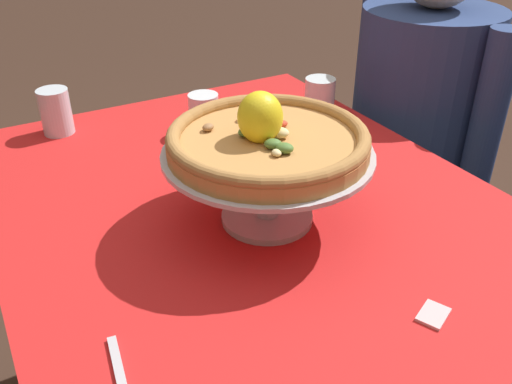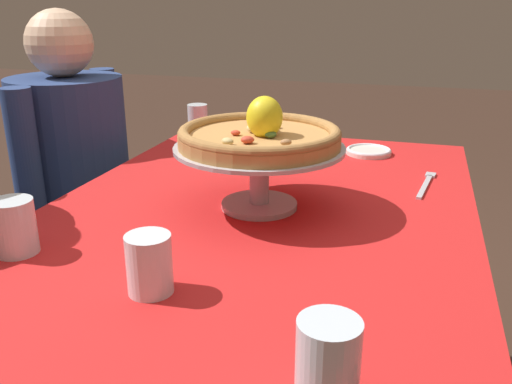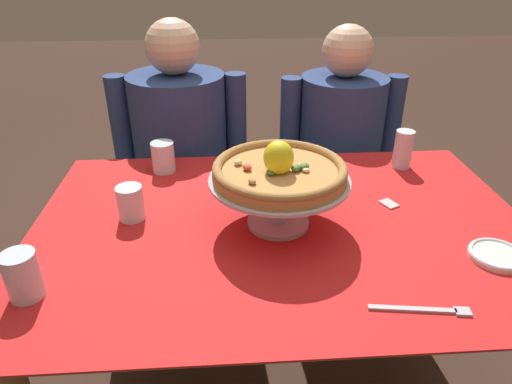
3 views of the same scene
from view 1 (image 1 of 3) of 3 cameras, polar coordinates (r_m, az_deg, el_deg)
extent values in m
cylinder|color=olive|center=(1.60, -21.79, -7.83)|extent=(0.06, 0.06, 0.72)
cylinder|color=olive|center=(1.79, 2.08, -0.90)|extent=(0.06, 0.06, 0.72)
cube|color=olive|center=(1.00, 1.42, -3.88)|extent=(1.29, 0.87, 0.02)
cube|color=red|center=(0.99, 1.43, -3.20)|extent=(1.33, 0.91, 0.00)
cylinder|color=#B7B7C1|center=(1.00, 1.29, -2.50)|extent=(0.16, 0.16, 0.01)
cylinder|color=#B7B7C1|center=(0.96, 1.34, 0.72)|extent=(0.04, 0.04, 0.12)
cylinder|color=#B7B7C1|center=(0.93, 1.39, 4.06)|extent=(0.36, 0.36, 0.01)
cylinder|color=#BC8447|center=(0.92, 1.40, 4.97)|extent=(0.34, 0.34, 0.03)
torus|color=#A6743E|center=(0.92, 1.41, 5.90)|extent=(0.34, 0.34, 0.02)
ellipsoid|color=tan|center=(1.01, -0.09, 8.62)|extent=(0.03, 0.03, 0.01)
ellipsoid|color=beige|center=(0.91, 2.47, 6.16)|extent=(0.04, 0.04, 0.02)
ellipsoid|color=#C63D28|center=(0.98, -1.00, 7.88)|extent=(0.03, 0.03, 0.01)
ellipsoid|color=#4C7533|center=(0.86, 2.97, 4.58)|extent=(0.04, 0.04, 0.02)
ellipsoid|color=beige|center=(0.86, 2.14, 4.09)|extent=(0.02, 0.02, 0.01)
ellipsoid|color=#996B42|center=(0.94, -4.98, 6.70)|extent=(0.03, 0.03, 0.01)
ellipsoid|color=#C63D28|center=(0.96, 2.76, 7.07)|extent=(0.02, 0.02, 0.01)
ellipsoid|color=#4C7533|center=(0.92, -1.23, 6.24)|extent=(0.03, 0.03, 0.01)
ellipsoid|color=#4C7533|center=(0.88, 1.78, 5.01)|extent=(0.04, 0.04, 0.02)
ellipsoid|color=yellow|center=(0.90, 0.43, 7.75)|extent=(0.10, 0.10, 0.09)
cylinder|color=silver|center=(1.38, -20.04, 7.83)|extent=(0.07, 0.07, 0.11)
cylinder|color=silver|center=(1.39, -19.90, 7.10)|extent=(0.06, 0.06, 0.07)
cylinder|color=silver|center=(1.40, 6.60, 9.67)|extent=(0.07, 0.07, 0.10)
cylinder|color=silver|center=(1.41, 6.56, 9.04)|extent=(0.07, 0.07, 0.07)
cylinder|color=white|center=(1.31, -5.42, 8.07)|extent=(0.07, 0.07, 0.09)
cylinder|color=silver|center=(1.32, -5.39, 7.50)|extent=(0.06, 0.06, 0.07)
cube|color=beige|center=(0.84, 17.89, -12.00)|extent=(0.05, 0.06, 0.00)
cube|color=navy|center=(1.86, 14.24, -6.11)|extent=(0.28, 0.32, 0.42)
cylinder|color=navy|center=(1.62, 16.48, 7.95)|extent=(0.37, 0.37, 0.57)
cylinder|color=navy|center=(1.76, 11.60, 11.86)|extent=(0.08, 0.08, 0.48)
cylinder|color=navy|center=(1.47, 22.71, 6.24)|extent=(0.08, 0.08, 0.48)
camera|label=2|loc=(1.78, -28.30, 23.76)|focal=38.11mm
camera|label=3|loc=(1.04, -70.85, 17.56)|focal=31.90mm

